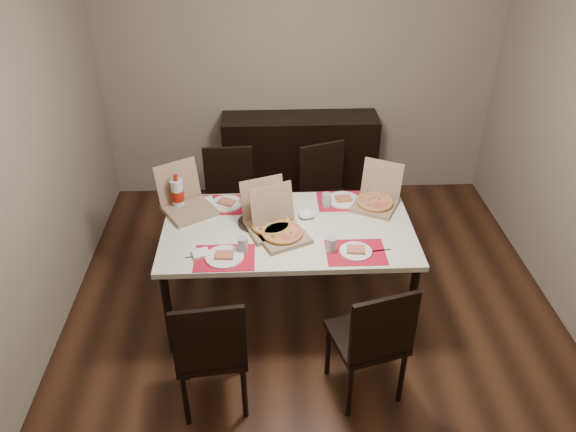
# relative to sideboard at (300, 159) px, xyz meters

# --- Properties ---
(ground) EXTENTS (3.80, 4.00, 0.02)m
(ground) POSITION_rel_sideboard_xyz_m (0.00, -1.78, -0.46)
(ground) COLOR #422414
(ground) RESTS_ON ground
(room_walls) EXTENTS (3.84, 4.02, 2.62)m
(room_walls) POSITION_rel_sideboard_xyz_m (0.00, -1.35, 1.28)
(room_walls) COLOR gray
(room_walls) RESTS_ON ground
(sideboard) EXTENTS (1.50, 0.40, 0.90)m
(sideboard) POSITION_rel_sideboard_xyz_m (0.00, 0.00, 0.00)
(sideboard) COLOR black
(sideboard) RESTS_ON ground
(dining_table) EXTENTS (1.80, 1.00, 0.75)m
(dining_table) POSITION_rel_sideboard_xyz_m (-0.19, -1.66, 0.23)
(dining_table) COLOR beige
(dining_table) RESTS_ON ground
(chair_near_left) EXTENTS (0.46, 0.46, 0.93)m
(chair_near_left) POSITION_rel_sideboard_xyz_m (-0.69, -2.59, 0.06)
(chair_near_left) COLOR black
(chair_near_left) RESTS_ON ground
(chair_near_right) EXTENTS (0.52, 0.52, 0.93)m
(chair_near_right) POSITION_rel_sideboard_xyz_m (0.29, -2.54, 0.06)
(chair_near_right) COLOR black
(chair_near_right) RESTS_ON ground
(chair_far_left) EXTENTS (0.44, 0.44, 0.93)m
(chair_far_left) POSITION_rel_sideboard_xyz_m (-0.66, -0.81, 0.06)
(chair_far_left) COLOR black
(chair_far_left) RESTS_ON ground
(chair_far_right) EXTENTS (0.54, 0.54, 0.93)m
(chair_far_right) POSITION_rel_sideboard_xyz_m (0.19, -0.77, 0.06)
(chair_far_right) COLOR black
(chair_far_right) RESTS_ON ground
(setting_near_left) EXTENTS (0.46, 0.30, 0.11)m
(setting_near_left) POSITION_rel_sideboard_xyz_m (-0.61, -1.98, 0.32)
(setting_near_left) COLOR red
(setting_near_left) RESTS_ON dining_table
(setting_near_right) EXTENTS (0.44, 0.30, 0.11)m
(setting_near_right) POSITION_rel_sideboard_xyz_m (0.21, -1.98, 0.32)
(setting_near_right) COLOR red
(setting_near_right) RESTS_ON dining_table
(setting_far_left) EXTENTS (0.47, 0.30, 0.11)m
(setting_far_left) POSITION_rel_sideboard_xyz_m (-0.62, -1.33, 0.32)
(setting_far_left) COLOR red
(setting_far_left) RESTS_ON dining_table
(setting_far_right) EXTENTS (0.47, 0.30, 0.11)m
(setting_far_right) POSITION_rel_sideboard_xyz_m (0.22, -1.33, 0.32)
(setting_far_right) COLOR red
(setting_far_right) RESTS_ON dining_table
(napkin_loose) EXTENTS (0.14, 0.13, 0.02)m
(napkin_loose) POSITION_rel_sideboard_xyz_m (-0.14, -1.68, 0.31)
(napkin_loose) COLOR white
(napkin_loose) RESTS_ON dining_table
(pizza_box_center) EXTENTS (0.44, 0.46, 0.33)m
(pizza_box_center) POSITION_rel_sideboard_xyz_m (-0.25, -1.76, 0.35)
(pizza_box_center) COLOR #8B6C50
(pizza_box_center) RESTS_ON dining_table
(pizza_box_right) EXTENTS (0.43, 0.44, 0.31)m
(pizza_box_right) POSITION_rel_sideboard_xyz_m (0.50, -1.38, 0.35)
(pizza_box_right) COLOR #8B6C50
(pizza_box_right) RESTS_ON dining_table
(pizza_box_left) EXTENTS (0.48, 0.49, 0.34)m
(pizza_box_left) POSITION_rel_sideboard_xyz_m (-0.94, -1.38, 0.36)
(pizza_box_left) COLOR #8B6C50
(pizza_box_left) RESTS_ON dining_table
(pizza_box_extra) EXTENTS (0.43, 0.45, 0.33)m
(pizza_box_extra) POSITION_rel_sideboard_xyz_m (-0.32, -1.65, 0.35)
(pizza_box_extra) COLOR #8B6C50
(pizza_box_extra) RESTS_ON dining_table
(faina_plate) EXTENTS (0.28, 0.28, 0.03)m
(faina_plate) POSITION_rel_sideboard_xyz_m (-0.41, -1.59, 0.31)
(faina_plate) COLOR black
(faina_plate) RESTS_ON dining_table
(dip_bowl) EXTENTS (0.14, 0.14, 0.03)m
(dip_bowl) POSITION_rel_sideboard_xyz_m (-0.05, -1.52, 0.31)
(dip_bowl) COLOR white
(dip_bowl) RESTS_ON dining_table
(soda_bottle) EXTENTS (0.10, 0.10, 0.29)m
(soda_bottle) POSITION_rel_sideboard_xyz_m (-1.00, -1.36, 0.42)
(soda_bottle) COLOR silver
(soda_bottle) RESTS_ON dining_table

